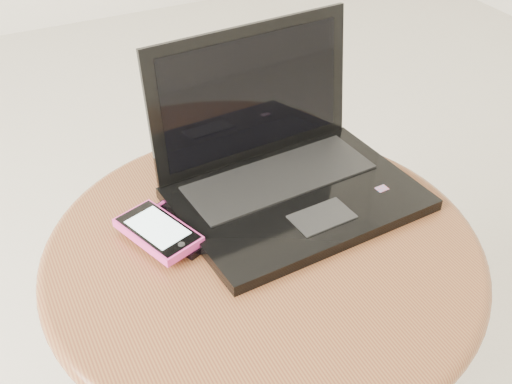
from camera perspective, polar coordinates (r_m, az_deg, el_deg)
name	(u,v)px	position (r m, az deg, el deg)	size (l,w,h in m)	color
table	(263,296)	(0.94, 0.63, -9.27)	(0.60, 0.60, 0.48)	#572511
laptop	(283,168)	(0.94, 2.46, 2.18)	(0.36, 0.29, 0.23)	black
phone_black	(177,228)	(0.89, -7.04, -3.24)	(0.10, 0.13, 0.01)	black
phone_pink	(158,231)	(0.87, -8.73, -3.48)	(0.10, 0.13, 0.01)	#D93692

